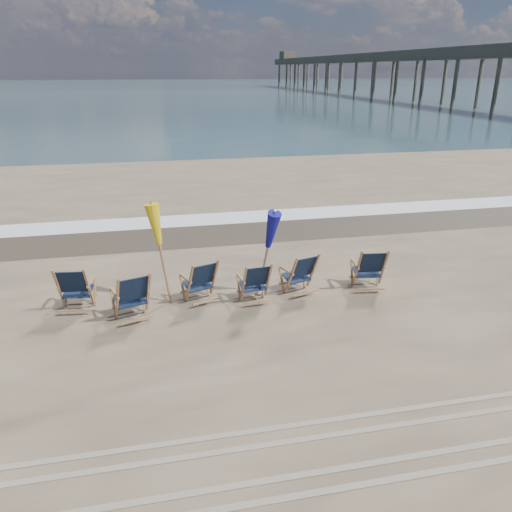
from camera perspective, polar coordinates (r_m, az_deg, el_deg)
The scene contains 13 objects.
ocean at distance 135.77m, azimuth -11.77°, elevation 18.22°, with size 400.00×400.00×0.00m, color #36525A.
surf_foam at distance 16.78m, azimuth -4.37°, elevation 4.30°, with size 200.00×1.40×0.01m, color silver.
wet_sand_strip at distance 15.36m, azimuth -3.59°, elevation 2.77°, with size 200.00×2.60×0.00m, color #42362A.
tire_tracks at distance 7.09m, azimuth 9.10°, elevation -21.16°, with size 80.00×1.30×0.01m, color gray, non-canonical shape.
beach_chair_0 at distance 10.66m, azimuth -18.57°, elevation -3.57°, with size 0.67×0.76×1.05m, color #111C32, non-canonical shape.
beach_chair_1 at distance 10.08m, azimuth -12.20°, elevation -4.26°, with size 0.69×0.78×1.08m, color #111C32, non-canonical shape.
beach_chair_2 at distance 10.65m, azimuth -4.77°, elevation -2.64°, with size 0.65×0.73×1.02m, color #111C32, non-canonical shape.
beach_chair_3 at distance 10.54m, azimuth 1.43°, elevation -2.95°, with size 0.62×0.70×0.97m, color #111C32, non-canonical shape.
beach_chair_4 at distance 11.06m, azimuth 6.57°, elevation -1.82°, with size 0.64×0.72×1.01m, color #111C32, non-canonical shape.
beach_chair_5 at distance 11.44m, azimuth 14.36°, elevation -1.46°, with size 0.67×0.76×1.05m, color #111C32, non-canonical shape.
umbrella_yellow at distance 10.37m, azimuth -10.88°, elevation 2.97°, with size 0.30×0.30×2.14m.
umbrella_blue at distance 10.57m, azimuth 1.16°, elevation 3.16°, with size 0.30×0.30×2.04m.
fishing_pier at distance 90.99m, azimuth 15.00°, elevation 19.93°, with size 4.40×140.00×9.30m, color brown, non-canonical shape.
Camera 1 is at (-2.11, -7.67, 4.70)m, focal length 35.00 mm.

